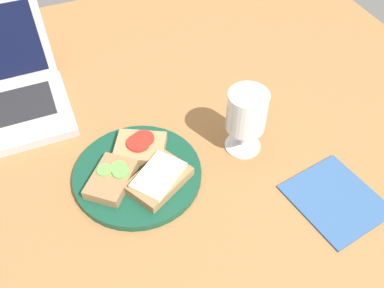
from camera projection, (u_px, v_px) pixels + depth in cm
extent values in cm
cube|color=#9E6B3D|center=(180.00, 171.00, 84.52)|extent=(140.00, 140.00, 3.00)
cylinder|color=#144733|center=(138.00, 174.00, 81.19)|extent=(24.31, 24.31, 1.45)
cube|color=#A88456|center=(140.00, 148.00, 83.34)|extent=(12.08, 11.36, 1.96)
cylinder|color=red|center=(143.00, 138.00, 83.40)|extent=(4.30, 4.30, 0.44)
cylinder|color=red|center=(138.00, 143.00, 82.42)|extent=(4.50, 4.50, 0.68)
cube|color=#937047|center=(111.00, 178.00, 78.32)|extent=(11.62, 11.99, 2.01)
cylinder|color=#6BB74C|center=(120.00, 170.00, 77.99)|extent=(3.09, 3.09, 0.40)
cylinder|color=#6BB74C|center=(105.00, 170.00, 78.08)|extent=(2.87, 2.87, 0.35)
cylinder|color=#6BB74C|center=(118.00, 167.00, 78.47)|extent=(3.08, 3.08, 0.37)
cube|color=#937047|center=(159.00, 180.00, 78.11)|extent=(13.57, 12.05, 1.88)
cube|color=#F4EAB7|center=(159.00, 175.00, 77.09)|extent=(11.55, 10.95, 0.86)
cylinder|color=white|center=(243.00, 146.00, 86.65)|extent=(7.22, 7.22, 0.40)
cylinder|color=white|center=(244.00, 136.00, 84.54)|extent=(0.90, 0.90, 5.28)
cylinder|color=white|center=(247.00, 112.00, 79.55)|extent=(7.68, 7.68, 8.18)
cylinder|color=white|center=(247.00, 114.00, 80.06)|extent=(7.06, 7.06, 6.82)
cube|color=#33598C|center=(335.00, 199.00, 77.90)|extent=(16.90, 18.05, 0.40)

